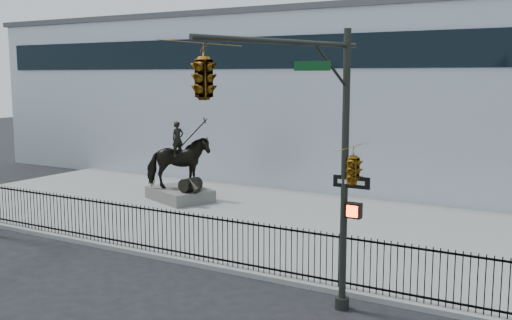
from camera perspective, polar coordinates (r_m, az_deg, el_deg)
The scene contains 7 objects.
ground at distance 19.26m, azimuth -12.04°, elevation -9.91°, with size 120.00×120.00×0.00m, color black.
plaza at distance 24.64m, azimuth -0.98°, elevation -5.56°, with size 30.00×12.00×0.15m, color gray.
building at distance 35.72m, azimuth 9.96°, elevation 5.74°, with size 44.00×14.00×9.00m, color silver.
picket_fence at distance 19.91m, azimuth -9.68°, elevation -6.54°, with size 22.10×0.10×1.50m.
statue_plinth at distance 27.92m, azimuth -7.27°, elevation -3.25°, with size 2.99×2.06×0.56m, color #5C5854.
equestrian_statue at distance 27.62m, azimuth -7.27°, elevation -0.31°, with size 3.56×2.96×3.25m.
traffic_signal_right at distance 12.96m, azimuth 2.71°, elevation 3.47°, with size 2.17×6.86×7.00m.
Camera 1 is at (12.46, -13.45, 5.90)m, focal length 42.00 mm.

